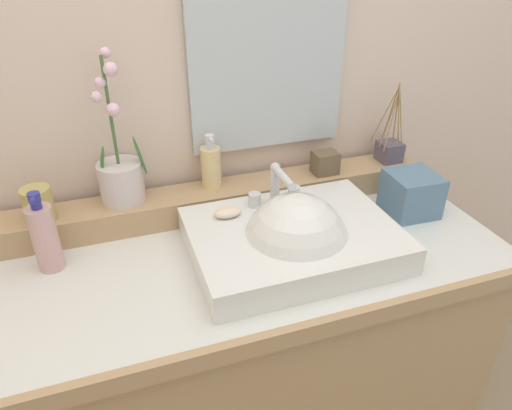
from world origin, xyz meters
The scene contains 13 objects.
wall_back centered at (0.00, 0.39, 1.37)m, with size 3.03×0.20×2.74m, color beige.
vanity_cabinet centered at (0.00, 0.00, 0.42)m, with size 1.35×0.57×0.85m.
back_ledge centered at (0.00, 0.21, 0.88)m, with size 1.27×0.12×0.07m, color tan.
sink_basin centered at (0.14, -0.05, 0.88)m, with size 0.49×0.36×0.28m.
soap_bar centered at (0.01, 0.06, 0.93)m, with size 0.07×0.04×0.02m, color beige.
potted_plant centered at (-0.23, 0.23, 1.00)m, with size 0.13×0.11×0.39m.
soap_dispenser centered at (0.01, 0.23, 0.98)m, with size 0.05×0.06×0.15m.
tumbler_cup centered at (-0.43, 0.19, 0.96)m, with size 0.07×0.07×0.09m, color tan.
reed_diffuser centered at (0.57, 0.21, 0.95)m, with size 0.08×0.09×0.24m.
trinket_box centered at (0.34, 0.20, 0.95)m, with size 0.07×0.06×0.07m, color brown.
lotion_bottle centered at (-0.42, 0.09, 0.93)m, with size 0.06×0.06×0.20m.
tissue_box centered at (0.53, 0.03, 0.90)m, with size 0.13×0.13×0.12m, color slate.
mirror centered at (0.19, 0.28, 1.30)m, with size 0.43×0.02×0.61m, color silver.
Camera 1 is at (-0.25, -0.90, 1.53)m, focal length 32.81 mm.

